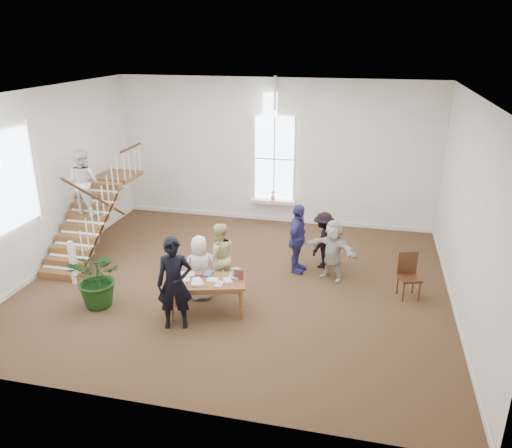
% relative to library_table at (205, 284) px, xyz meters
% --- Properties ---
extents(ground, '(10.00, 10.00, 0.00)m').
position_rel_library_table_xyz_m(ground, '(0.32, 1.52, -0.69)').
color(ground, '#452F1B').
rests_on(ground, ground).
extents(room_shell, '(10.49, 10.00, 10.00)m').
position_rel_library_table_xyz_m(room_shell, '(0.32, 5.91, -0.29)').
color(room_shell, silver).
rests_on(room_shell, ground).
extents(staircase, '(1.10, 4.10, 2.92)m').
position_rel_library_table_xyz_m(staircase, '(-4.03, 2.27, 0.93)').
color(staircase, brown).
rests_on(staircase, ground).
extents(library_table, '(1.81, 1.25, 0.84)m').
position_rel_library_table_xyz_m(library_table, '(0.00, 0.00, 0.00)').
color(library_table, brown).
rests_on(library_table, ground).
extents(police_officer, '(0.83, 0.67, 1.97)m').
position_rel_library_table_xyz_m(police_officer, '(-0.42, -0.65, 0.29)').
color(police_officer, black).
rests_on(police_officer, ground).
extents(elderly_woman, '(0.87, 0.75, 1.51)m').
position_rel_library_table_xyz_m(elderly_woman, '(-0.32, 0.60, 0.06)').
color(elderly_woman, silver).
rests_on(elderly_woman, ground).
extents(person_yellow, '(1.01, 0.94, 1.66)m').
position_rel_library_table_xyz_m(person_yellow, '(-0.02, 1.10, 0.14)').
color(person_yellow, '#D7D186').
rests_on(person_yellow, ground).
extents(woman_cluster_a, '(0.61, 1.11, 1.79)m').
position_rel_library_table_xyz_m(woman_cluster_a, '(1.62, 2.44, 0.20)').
color(woman_cluster_a, navy).
rests_on(woman_cluster_a, ground).
extents(woman_cluster_b, '(0.82, 1.08, 1.48)m').
position_rel_library_table_xyz_m(woman_cluster_b, '(2.22, 2.89, 0.05)').
color(woman_cluster_b, black).
rests_on(woman_cluster_b, ground).
extents(woman_cluster_c, '(1.48, 1.03, 1.53)m').
position_rel_library_table_xyz_m(woman_cluster_c, '(2.52, 2.24, 0.07)').
color(woman_cluster_c, beige).
rests_on(woman_cluster_c, ground).
extents(floor_plant, '(1.33, 1.19, 1.35)m').
position_rel_library_table_xyz_m(floor_plant, '(-2.36, -0.25, -0.02)').
color(floor_plant, '#173B12').
rests_on(floor_plant, ground).
extents(side_chair, '(0.58, 0.58, 1.06)m').
position_rel_library_table_xyz_m(side_chair, '(4.29, 1.77, -0.10)').
color(side_chair, '#34180E').
rests_on(side_chair, ground).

